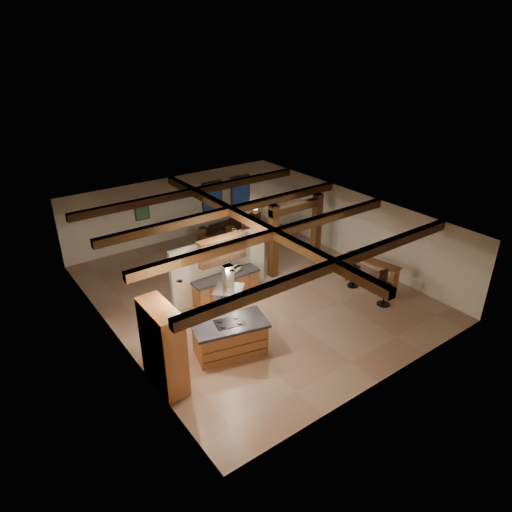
{
  "coord_description": "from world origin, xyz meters",
  "views": [
    {
      "loc": [
        -8.37,
        -11.8,
        8.53
      ],
      "look_at": [
        0.59,
        0.5,
        1.08
      ],
      "focal_mm": 32.0,
      "sensor_mm": 36.0,
      "label": 1
    }
  ],
  "objects": [
    {
      "name": "framed_art",
      "position": [
        -1.5,
        5.94,
        1.7
      ],
      "size": [
        0.65,
        0.05,
        0.85
      ],
      "color": "#391F0E",
      "rests_on": "room_walls"
    },
    {
      "name": "dining_chairs",
      "position": [
        0.68,
        3.37,
        0.54
      ],
      "size": [
        2.08,
        2.08,
        1.06
      ],
      "color": "#391F0E",
      "rests_on": "ground"
    },
    {
      "name": "back_counter",
      "position": [
        -1.0,
        0.11,
        0.48
      ],
      "size": [
        2.5,
        0.66,
        0.94
      ],
      "color": "#93572F",
      "rests_on": "ground"
    },
    {
      "name": "kitchen_island",
      "position": [
        -2.56,
        -2.53,
        0.54
      ],
      "size": [
        2.36,
        1.63,
        1.07
      ],
      "color": "#93572F",
      "rests_on": "ground"
    },
    {
      "name": "side_table",
      "position": [
        4.2,
        5.53,
        0.25
      ],
      "size": [
        0.48,
        0.48,
        0.5
      ],
      "primitive_type": "cube",
      "rotation": [
        0.0,
        0.0,
        0.21
      ],
      "color": "#391F0E",
      "rests_on": "ground"
    },
    {
      "name": "ceiling_beams",
      "position": [
        0.0,
        0.0,
        2.76
      ],
      "size": [
        10.0,
        12.0,
        0.28
      ],
      "color": "#391F0E",
      "rests_on": "room_walls"
    },
    {
      "name": "bar_stool_c",
      "position": [
        3.26,
        -1.9,
        0.52
      ],
      "size": [
        0.36,
        0.37,
        1.02
      ],
      "color": "black",
      "rests_on": "ground"
    },
    {
      "name": "range_hood",
      "position": [
        -2.56,
        -2.53,
        1.78
      ],
      "size": [
        1.1,
        1.1,
        1.4
      ],
      "color": "silver",
      "rests_on": "room_walls"
    },
    {
      "name": "upper_display_cabinet",
      "position": [
        -1.0,
        0.31,
        1.85
      ],
      "size": [
        1.8,
        0.36,
        0.95
      ],
      "color": "#93572F",
      "rests_on": "partition_wall"
    },
    {
      "name": "recessed_cans",
      "position": [
        -2.53,
        -1.93,
        2.87
      ],
      "size": [
        3.16,
        2.46,
        0.03
      ],
      "color": "silver",
      "rests_on": "room_walls"
    },
    {
      "name": "bar_stool_b",
      "position": [
        3.38,
        -1.87,
        0.61
      ],
      "size": [
        0.42,
        0.43,
        1.2
      ],
      "color": "black",
      "rests_on": "ground"
    },
    {
      "name": "table_lamp",
      "position": [
        4.2,
        5.53,
        0.71
      ],
      "size": [
        0.26,
        0.26,
        0.3
      ],
      "color": "black",
      "rests_on": "side_table"
    },
    {
      "name": "bar_stool_a",
      "position": [
        3.21,
        -3.41,
        0.65
      ],
      "size": [
        0.45,
        0.47,
        1.27
      ],
      "color": "black",
      "rests_on": "ground"
    },
    {
      "name": "bar_counter",
      "position": [
        3.73,
        -2.35,
        0.75
      ],
      "size": [
        0.89,
        2.17,
        1.11
      ],
      "color": "#93572F",
      "rests_on": "ground"
    },
    {
      "name": "pantry_cabinet",
      "position": [
        -4.67,
        -2.6,
        1.2
      ],
      "size": [
        0.67,
        1.6,
        2.4
      ],
      "color": "#93572F",
      "rests_on": "ground"
    },
    {
      "name": "ground",
      "position": [
        0.0,
        0.0,
        0.0
      ],
      "size": [
        12.0,
        12.0,
        0.0
      ],
      "primitive_type": "plane",
      "color": "tan",
      "rests_on": "ground"
    },
    {
      "name": "dining_table",
      "position": [
        0.68,
        3.37,
        0.34
      ],
      "size": [
        2.17,
        1.69,
        0.67
      ],
      "primitive_type": "imported",
      "rotation": [
        0.0,
        0.0,
        0.37
      ],
      "color": "#431C10",
      "rests_on": "ground"
    },
    {
      "name": "sofa",
      "position": [
        2.08,
        5.42,
        0.28
      ],
      "size": [
        1.96,
        0.85,
        0.56
      ],
      "primitive_type": "imported",
      "rotation": [
        0.0,
        0.0,
        3.19
      ],
      "color": "black",
      "rests_on": "ground"
    },
    {
      "name": "timber_posts",
      "position": [
        2.5,
        0.5,
        1.76
      ],
      "size": [
        2.5,
        0.3,
        2.9
      ],
      "color": "#391F0E",
      "rests_on": "ground"
    },
    {
      "name": "back_windows",
      "position": [
        2.8,
        5.93,
        1.5
      ],
      "size": [
        2.7,
        0.07,
        1.7
      ],
      "color": "#391F0E",
      "rests_on": "room_walls"
    },
    {
      "name": "microwave",
      "position": [
        -0.6,
        0.11,
        1.05
      ],
      "size": [
        0.46,
        0.36,
        0.23
      ],
      "primitive_type": "imported",
      "rotation": [
        0.0,
        0.0,
        3.37
      ],
      "color": "#BBBBC0",
      "rests_on": "back_counter"
    },
    {
      "name": "room_walls",
      "position": [
        0.0,
        0.0,
        1.78
      ],
      "size": [
        12.0,
        12.0,
        12.0
      ],
      "color": "beige",
      "rests_on": "ground"
    },
    {
      "name": "partition_wall",
      "position": [
        -1.0,
        0.5,
        1.1
      ],
      "size": [
        3.8,
        0.18,
        2.2
      ],
      "primitive_type": "cube",
      "color": "beige",
      "rests_on": "ground"
    }
  ]
}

